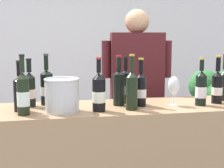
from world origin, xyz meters
TOP-DOWN VIEW (x-y plane):
  - wall_back at (0.00, 2.60)m, footprint 8.00×0.10m
  - wine_bottle_0 at (0.75, 0.06)m, footprint 0.08×0.08m
  - wine_bottle_1 at (0.04, 0.11)m, footprint 0.08×0.08m
  - wine_bottle_2 at (0.11, -0.01)m, footprint 0.07×0.07m
  - wine_bottle_3 at (0.65, -0.02)m, footprint 0.07×0.07m
  - wine_bottle_4 at (-0.60, 0.11)m, footprint 0.07×0.07m
  - wine_bottle_5 at (-0.63, -0.13)m, footprint 0.07×0.07m
  - wine_bottle_6 at (0.51, -0.07)m, footprint 0.07×0.07m
  - wine_bottle_7 at (-0.65, -0.02)m, footprint 0.07×0.07m
  - wine_bottle_8 at (-0.02, 0.04)m, footprint 0.08×0.08m
  - wine_bottle_9 at (0.03, -0.11)m, footprint 0.07×0.07m
  - wine_bottle_10 at (-0.18, -0.11)m, footprint 0.08×0.08m
  - wine_bottle_11 at (-0.49, 0.15)m, footprint 0.08×0.08m
  - wine_glass at (0.33, -0.04)m, footprint 0.08×0.08m
  - ice_bucket at (-0.40, -0.09)m, footprint 0.21×0.21m
  - person_server at (0.25, 0.60)m, footprint 0.59×0.29m
  - potted_shrub at (1.25, 1.03)m, footprint 0.58×0.52m

SIDE VIEW (x-z plane):
  - potted_shrub at x=1.25m, z-range 0.22..1.31m
  - person_server at x=0.25m, z-range -0.02..1.64m
  - ice_bucket at x=-0.40m, z-range 0.98..1.19m
  - wine_bottle_2 at x=0.11m, z-range 0.94..1.26m
  - wine_bottle_6 at x=0.51m, z-range 0.94..1.26m
  - wine_bottle_4 at x=-0.60m, z-range 0.94..1.26m
  - wine_bottle_7 at x=-0.65m, z-range 0.94..1.26m
  - wine_bottle_3 at x=0.65m, z-range 0.94..1.26m
  - wine_bottle_1 at x=0.04m, z-range 0.94..1.26m
  - wine_bottle_10 at x=-0.18m, z-range 0.94..1.27m
  - wine_bottle_11 at x=-0.49m, z-range 0.93..1.27m
  - wine_bottle_0 at x=0.75m, z-range 0.94..1.27m
  - wine_bottle_5 at x=-0.63m, z-range 0.93..1.29m
  - wine_glass at x=0.33m, z-range 1.01..1.21m
  - wine_bottle_8 at x=-0.02m, z-range 0.95..1.28m
  - wine_bottle_9 at x=0.03m, z-range 0.94..1.29m
  - wall_back at x=0.00m, z-range 0.00..2.80m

